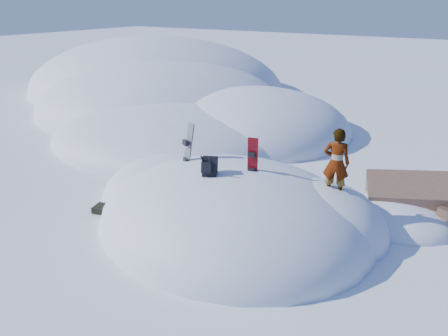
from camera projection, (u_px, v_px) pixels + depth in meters
The scene contains 9 objects.
ground at pixel (232, 225), 10.89m from camera, with size 120.00×120.00×0.00m, color white.
snow_mound at pixel (232, 219), 11.16m from camera, with size 8.00×6.00×3.00m.
snow_ridge at pixel (165, 102), 23.87m from camera, with size 21.50×18.50×6.40m.
rock_outcrop at pixel (414, 215), 11.36m from camera, with size 4.68×4.41×1.68m.
snowboard_red at pixel (252, 164), 10.26m from camera, with size 0.25×0.17×1.33m.
snowboard_dark at pixel (187, 153), 11.30m from camera, with size 0.41×0.41×1.61m.
backpack at pixel (209, 166), 10.03m from camera, with size 0.45×0.50×0.56m.
gear_pile at pixel (107, 209), 11.49m from camera, with size 0.79×0.61×0.21m.
person at pixel (336, 163), 9.83m from camera, with size 0.59×0.39×1.62m, color slate.
Camera 1 is at (5.04, -8.21, 5.27)m, focal length 35.00 mm.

